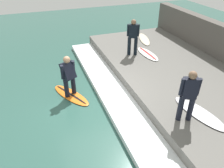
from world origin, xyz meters
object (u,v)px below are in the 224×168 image
(surfer_waiting_far, at_px, (189,94))
(surfboard_spare, at_px, (144,39))
(surfer_waiting_near, at_px, (133,36))
(surfboard_waiting_near, at_px, (148,54))
(surfer_riding, at_px, (68,74))
(surfboard_riding, at_px, (71,95))
(surfboard_waiting_far, at_px, (199,113))

(surfer_waiting_far, bearing_deg, surfboard_spare, 72.74)
(surfer_waiting_far, xyz_separation_m, surfboard_spare, (1.86, 5.98, -0.83))
(surfer_waiting_near, bearing_deg, surfboard_spare, 47.37)
(surfboard_waiting_near, relative_size, surfboard_spare, 0.89)
(surfer_riding, height_order, surfer_waiting_near, surfer_waiting_near)
(surfboard_riding, relative_size, surfboard_spare, 1.03)
(surfer_waiting_near, height_order, surfer_waiting_far, surfer_waiting_near)
(surfboard_waiting_near, xyz_separation_m, surfboard_spare, (0.72, 1.73, -0.00))
(surfboard_waiting_near, xyz_separation_m, surfboard_waiting_far, (-0.56, -4.21, -0.00))
(surfer_riding, relative_size, surfer_waiting_near, 0.96)
(surfer_waiting_far, relative_size, surfboard_spare, 0.84)
(surfer_waiting_near, xyz_separation_m, surfboard_spare, (1.39, 1.51, -0.86))
(surfer_waiting_far, distance_m, surfboard_spare, 6.32)
(surfboard_waiting_near, height_order, surfer_waiting_far, surfer_waiting_far)
(surfboard_spare, bearing_deg, surfer_riding, -145.97)
(surfer_waiting_near, height_order, surfboard_waiting_near, surfer_waiting_near)
(surfboard_riding, bearing_deg, surfer_waiting_far, -48.09)
(surfer_riding, relative_size, surfboard_waiting_far, 0.80)
(surfer_waiting_near, distance_m, surfboard_waiting_far, 4.52)
(surfboard_waiting_near, height_order, surfboard_waiting_far, surfboard_waiting_near)
(surfer_riding, xyz_separation_m, surfboard_spare, (4.50, 3.04, -0.37))
(surfer_waiting_near, distance_m, surfer_waiting_far, 4.50)
(surfboard_waiting_far, bearing_deg, surfboard_riding, 138.00)
(surfboard_riding, xyz_separation_m, surfboard_waiting_far, (3.22, -2.90, 0.50))
(surfer_riding, bearing_deg, surfer_waiting_far, -48.09)
(surfer_riding, bearing_deg, surfer_waiting_near, 26.21)
(surfer_waiting_near, xyz_separation_m, surfboard_waiting_far, (0.11, -4.43, -0.86))
(surfer_waiting_near, bearing_deg, surfboard_riding, -153.79)
(surfer_riding, distance_m, surfboard_spare, 5.44)
(surfboard_waiting_far, distance_m, surfboard_spare, 6.08)
(surfboard_waiting_far, bearing_deg, surfboard_spare, 77.88)
(surfboard_waiting_far, relative_size, surfboard_spare, 1.03)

